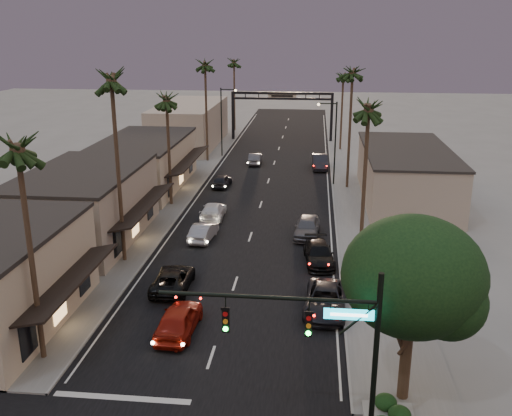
% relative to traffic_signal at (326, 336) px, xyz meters
% --- Properties ---
extents(ground, '(200.00, 200.00, 0.00)m').
position_rel_traffic_signal_xyz_m(ground, '(-5.69, 36.00, -5.08)').
color(ground, slate).
rests_on(ground, ground).
extents(road, '(14.00, 120.00, 0.02)m').
position_rel_traffic_signal_xyz_m(road, '(-5.69, 41.00, -5.08)').
color(road, black).
rests_on(road, ground).
extents(sidewalk_left, '(5.00, 92.00, 0.12)m').
position_rel_traffic_signal_xyz_m(sidewalk_left, '(-15.19, 48.00, -5.02)').
color(sidewalk_left, slate).
rests_on(sidewalk_left, ground).
extents(sidewalk_right, '(5.00, 92.00, 0.12)m').
position_rel_traffic_signal_xyz_m(sidewalk_right, '(3.81, 48.00, -5.02)').
color(sidewalk_right, slate).
rests_on(sidewalk_right, ground).
extents(storefront_mid, '(8.00, 14.00, 5.50)m').
position_rel_traffic_signal_xyz_m(storefront_mid, '(-18.69, 22.00, -2.33)').
color(storefront_mid, '#A09280').
rests_on(storefront_mid, ground).
extents(storefront_far, '(8.00, 16.00, 5.00)m').
position_rel_traffic_signal_xyz_m(storefront_far, '(-18.69, 38.00, -2.58)').
color(storefront_far, '#BEAC91').
rests_on(storefront_far, ground).
extents(storefront_dist, '(8.00, 20.00, 6.00)m').
position_rel_traffic_signal_xyz_m(storefront_dist, '(-18.69, 61.00, -2.08)').
color(storefront_dist, '#A09280').
rests_on(storefront_dist, ground).
extents(building_right, '(8.00, 18.00, 5.00)m').
position_rel_traffic_signal_xyz_m(building_right, '(8.31, 36.00, -2.58)').
color(building_right, '#A09280').
rests_on(building_right, ground).
extents(traffic_signal, '(8.51, 0.22, 7.80)m').
position_rel_traffic_signal_xyz_m(traffic_signal, '(0.00, 0.00, 0.00)').
color(traffic_signal, black).
rests_on(traffic_signal, ground).
extents(corner_tree, '(6.20, 6.20, 8.80)m').
position_rel_traffic_signal_xyz_m(corner_tree, '(3.79, 3.45, 0.90)').
color(corner_tree, '#38281C').
rests_on(corner_tree, ground).
extents(arch, '(15.20, 0.40, 7.27)m').
position_rel_traffic_signal_xyz_m(arch, '(-5.69, 66.00, 0.45)').
color(arch, black).
rests_on(arch, ground).
extents(streetlight_right, '(2.13, 0.30, 9.00)m').
position_rel_traffic_signal_xyz_m(streetlight_right, '(1.23, 41.00, 0.25)').
color(streetlight_right, black).
rests_on(streetlight_right, ground).
extents(streetlight_left, '(2.13, 0.30, 9.00)m').
position_rel_traffic_signal_xyz_m(streetlight_left, '(-12.61, 54.00, 0.25)').
color(streetlight_left, black).
rests_on(streetlight_left, ground).
extents(palm_la, '(3.20, 3.20, 13.20)m').
position_rel_traffic_signal_xyz_m(palm_la, '(-14.29, 5.00, 6.36)').
color(palm_la, '#38281C').
rests_on(palm_la, ground).
extents(palm_lb, '(3.20, 3.20, 15.20)m').
position_rel_traffic_signal_xyz_m(palm_lb, '(-14.29, 18.00, 8.30)').
color(palm_lb, '#38281C').
rests_on(palm_lb, ground).
extents(palm_lc, '(3.20, 3.20, 12.20)m').
position_rel_traffic_signal_xyz_m(palm_lc, '(-14.29, 32.00, 5.39)').
color(palm_lc, '#38281C').
rests_on(palm_lc, ground).
extents(palm_ld, '(3.20, 3.20, 14.20)m').
position_rel_traffic_signal_xyz_m(palm_ld, '(-14.29, 51.00, 7.33)').
color(palm_ld, '#38281C').
rests_on(palm_ld, ground).
extents(palm_ra, '(3.20, 3.20, 13.20)m').
position_rel_traffic_signal_xyz_m(palm_ra, '(2.91, 20.00, 6.36)').
color(palm_ra, '#38281C').
rests_on(palm_ra, ground).
extents(palm_rb, '(3.20, 3.20, 14.20)m').
position_rel_traffic_signal_xyz_m(palm_rb, '(2.91, 40.00, 7.33)').
color(palm_rb, '#38281C').
rests_on(palm_rb, ground).
extents(palm_rc, '(3.20, 3.20, 12.20)m').
position_rel_traffic_signal_xyz_m(palm_rc, '(2.91, 60.00, 5.39)').
color(palm_rc, '#38281C').
rests_on(palm_rc, ground).
extents(palm_far, '(3.20, 3.20, 13.20)m').
position_rel_traffic_signal_xyz_m(palm_far, '(-13.99, 74.00, 6.36)').
color(palm_far, '#38281C').
rests_on(palm_far, ground).
extents(oncoming_red, '(2.11, 4.89, 1.64)m').
position_rel_traffic_signal_xyz_m(oncoming_red, '(-7.93, 8.32, -4.26)').
color(oncoming_red, maroon).
rests_on(oncoming_red, ground).
extents(oncoming_pickup, '(2.40, 5.03, 1.39)m').
position_rel_traffic_signal_xyz_m(oncoming_pickup, '(-9.62, 13.82, -4.39)').
color(oncoming_pickup, black).
rests_on(oncoming_pickup, ground).
extents(oncoming_silver, '(1.89, 4.38, 1.40)m').
position_rel_traffic_signal_xyz_m(oncoming_silver, '(-9.36, 22.97, -4.38)').
color(oncoming_silver, gray).
rests_on(oncoming_silver, ground).
extents(oncoming_white, '(2.08, 4.89, 1.41)m').
position_rel_traffic_signal_xyz_m(oncoming_white, '(-9.55, 28.47, -4.38)').
color(oncoming_white, silver).
rests_on(oncoming_white, ground).
extents(oncoming_dgrey, '(1.90, 4.09, 1.36)m').
position_rel_traffic_signal_xyz_m(oncoming_dgrey, '(-10.44, 38.94, -4.40)').
color(oncoming_dgrey, black).
rests_on(oncoming_dgrey, ground).
extents(oncoming_grey_far, '(1.64, 4.30, 1.40)m').
position_rel_traffic_signal_xyz_m(oncoming_grey_far, '(-8.04, 49.97, -4.38)').
color(oncoming_grey_far, '#46464B').
rests_on(oncoming_grey_far, ground).
extents(curbside_near, '(2.81, 5.50, 1.49)m').
position_rel_traffic_signal_xyz_m(curbside_near, '(0.28, 11.73, -4.34)').
color(curbside_near, black).
rests_on(curbside_near, ground).
extents(curbside_black, '(2.55, 5.14, 1.43)m').
position_rel_traffic_signal_xyz_m(curbside_black, '(-0.11, 19.13, -4.36)').
color(curbside_black, black).
rests_on(curbside_black, ground).
extents(curbside_grey, '(2.28, 4.91, 1.63)m').
position_rel_traffic_signal_xyz_m(curbside_grey, '(-1.07, 24.63, -4.27)').
color(curbside_grey, '#525257').
rests_on(curbside_grey, ground).
extents(curbside_far, '(2.03, 5.19, 1.68)m').
position_rel_traffic_signal_xyz_m(curbside_far, '(0.05, 48.40, -4.24)').
color(curbside_far, black).
rests_on(curbside_far, ground).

